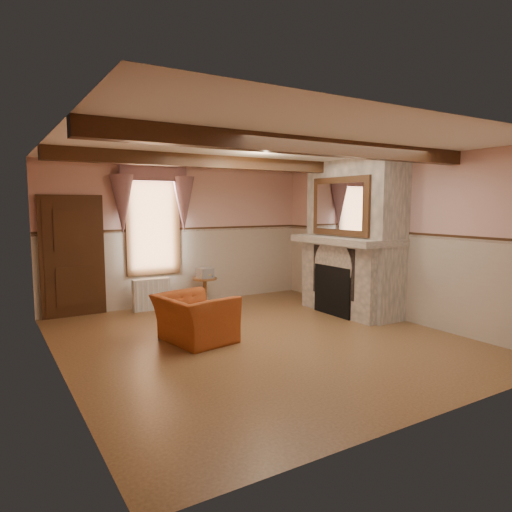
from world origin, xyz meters
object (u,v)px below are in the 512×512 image
radiator (151,294)px  oil_lamp (337,228)px  side_table (205,291)px  mantel_clock (320,229)px  bowl (353,235)px  armchair (195,318)px

radiator → oil_lamp: 3.74m
side_table → mantel_clock: 2.60m
bowl → mantel_clock: size_ratio=1.54×
armchair → oil_lamp: size_ratio=3.81×
radiator → mantel_clock: bearing=-23.0°
side_table → radiator: radiator is taller
side_table → bowl: (1.94, -2.14, 1.19)m
armchair → bowl: bowl is taller
side_table → oil_lamp: oil_lamp is taller
side_table → radiator: (-1.06, 0.12, 0.02)m
oil_lamp → bowl: bearing=-90.0°
armchair → bowl: 3.31m
mantel_clock → side_table: bearing=148.1°
side_table → armchair: bearing=-118.2°
armchair → bowl: bearing=-99.3°
armchair → radiator: 2.31m
armchair → radiator: (0.11, 2.30, -0.05)m
bowl → mantel_clock: bearing=90.0°
mantel_clock → bowl: bearing=-90.0°
side_table → mantel_clock: (1.94, -1.21, 1.25)m
mantel_clock → radiator: bearing=156.2°
side_table → oil_lamp: 2.89m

